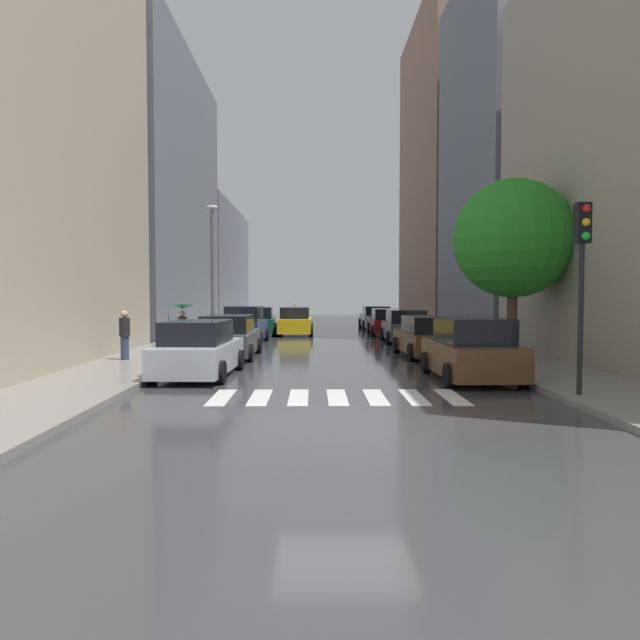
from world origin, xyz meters
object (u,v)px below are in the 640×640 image
object	(u,v)px
parked_car_left_third	(245,326)
street_tree_right	(513,239)
taxi_midroad	(295,322)
pedestrian_near_tree	(125,334)
parked_car_right_fourth	(388,322)
parked_car_left_nearest	(198,350)
traffic_light_right_corner	(582,255)
parked_car_right_nearest	(472,351)
lamp_post_left	(212,262)
parked_car_right_fifth	(376,318)
parked_car_left_second	(228,338)
parked_car_left_fourth	(259,322)
pedestrian_foreground	(182,317)
parked_car_right_second	(427,338)
parked_car_right_third	(405,327)

from	to	relation	value
parked_car_left_third	street_tree_right	world-z (taller)	street_tree_right
taxi_midroad	pedestrian_near_tree	world-z (taller)	pedestrian_near_tree
parked_car_right_fourth	parked_car_left_nearest	bearing A→B (deg)	157.20
parked_car_right_fourth	pedestrian_near_tree	xyz separation A→B (m)	(-10.86, -14.43, 0.31)
traffic_light_right_corner	parked_car_right_nearest	bearing A→B (deg)	114.94
street_tree_right	lamp_post_left	size ratio (longest dim) A/B	0.95
parked_car_right_fourth	traffic_light_right_corner	size ratio (longest dim) A/B	1.03
parked_car_right_fifth	traffic_light_right_corner	size ratio (longest dim) A/B	1.08
parked_car_left_nearest	parked_car_left_second	xyz separation A→B (m)	(0.13, 5.21, -0.01)
parked_car_left_fourth	lamp_post_left	xyz separation A→B (m)	(-1.81, -5.09, 3.23)
pedestrian_foreground	parked_car_left_third	bearing A→B (deg)	-101.96
parked_car_left_fourth	pedestrian_near_tree	world-z (taller)	pedestrian_near_tree
parked_car_left_nearest	parked_car_right_fifth	xyz separation A→B (m)	(7.62, 23.51, -0.04)
parked_car_right_nearest	parked_car_right_second	xyz separation A→B (m)	(-0.09, 6.17, -0.08)
pedestrian_near_tree	street_tree_right	xyz separation A→B (m)	(13.51, 0.42, 3.31)
parked_car_left_third	lamp_post_left	xyz separation A→B (m)	(-1.66, 0.67, 3.15)
pedestrian_foreground	lamp_post_left	size ratio (longest dim) A/B	0.28
parked_car_right_fourth	parked_car_right_fifth	bearing A→B (deg)	1.75
taxi_midroad	parked_car_left_nearest	bearing A→B (deg)	172.93
parked_car_left_second	parked_car_right_fifth	world-z (taller)	parked_car_left_second
parked_car_right_nearest	pedestrian_near_tree	distance (m)	11.62
parked_car_left_nearest	pedestrian_near_tree	world-z (taller)	pedestrian_near_tree
parked_car_right_nearest	pedestrian_near_tree	bearing A→B (deg)	69.10
parked_car_left_fourth	parked_car_right_second	xyz separation A→B (m)	(7.54, -11.96, -0.03)
parked_car_right_second	parked_car_right_fifth	distance (m)	18.07
pedestrian_foreground	parked_car_right_fourth	bearing A→B (deg)	-122.30
parked_car_right_third	street_tree_right	distance (m)	9.52
parked_car_left_third	taxi_midroad	distance (m)	6.31
pedestrian_foreground	pedestrian_near_tree	size ratio (longest dim) A/B	1.09
parked_car_left_fourth	pedestrian_near_tree	distance (m)	14.61
parked_car_left_nearest	parked_car_left_fourth	xyz separation A→B (m)	(0.17, 17.41, -0.01)
parked_car_left_nearest	parked_car_right_fourth	size ratio (longest dim) A/B	1.04
parked_car_left_fourth	parked_car_right_nearest	world-z (taller)	parked_car_right_nearest
parked_car_left_fourth	parked_car_right_third	size ratio (longest dim) A/B	1.02
pedestrian_near_tree	parked_car_right_nearest	bearing A→B (deg)	-133.12
lamp_post_left	parked_car_right_fifth	bearing A→B (deg)	50.37
parked_car_left_second	parked_car_right_fourth	xyz separation A→B (m)	(7.58, 12.39, -0.03)
parked_car_right_nearest	parked_car_left_second	bearing A→B (deg)	50.96
parked_car_right_nearest	parked_car_right_second	bearing A→B (deg)	-0.41
parked_car_right_nearest	parked_car_right_fifth	world-z (taller)	parked_car_right_nearest
parked_car_right_fourth	pedestrian_near_tree	distance (m)	18.06
parked_car_left_second	parked_car_left_third	distance (m)	6.44
parked_car_left_fourth	parked_car_right_fourth	world-z (taller)	parked_car_left_fourth
parked_car_left_third	parked_car_right_fifth	xyz separation A→B (m)	(7.61, 11.86, -0.11)
parked_car_left_nearest	parked_car_right_fifth	world-z (taller)	parked_car_left_nearest
traffic_light_right_corner	pedestrian_near_tree	bearing A→B (deg)	149.82
parked_car_left_third	parked_car_left_nearest	bearing A→B (deg)	-178.24
parked_car_right_second	lamp_post_left	xyz separation A→B (m)	(-9.35, 6.88, 3.25)
parked_car_left_second	parked_car_left_fourth	xyz separation A→B (m)	(0.03, 12.19, 0.01)
parked_car_right_third	pedestrian_foreground	size ratio (longest dim) A/B	2.20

